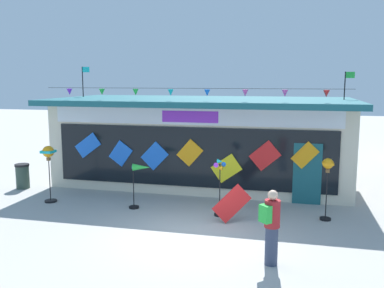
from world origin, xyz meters
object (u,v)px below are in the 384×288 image
at_px(trash_bin, 23,176).
at_px(display_kite_on_ground, 232,203).
at_px(wind_spinner_left, 140,175).
at_px(kite_shop_building, 204,140).
at_px(person_near_camera, 271,226).
at_px(wind_spinner_far_left, 49,158).
at_px(wind_spinner_center_left, 220,182).
at_px(wind_spinner_center_right, 328,173).

height_order(trash_bin, display_kite_on_ground, display_kite_on_ground).
relative_size(wind_spinner_left, display_kite_on_ground, 1.39).
height_order(kite_shop_building, trash_bin, kite_shop_building).
xyz_separation_m(wind_spinner_left, trash_bin, (-5.14, 1.35, -0.61)).
distance_m(kite_shop_building, person_near_camera, 7.80).
height_order(wind_spinner_far_left, wind_spinner_center_left, wind_spinner_far_left).
relative_size(person_near_camera, trash_bin, 1.83).
bearing_deg(wind_spinner_center_left, wind_spinner_left, 177.21).
bearing_deg(wind_spinner_center_right, kite_shop_building, 139.36).
xyz_separation_m(person_near_camera, trash_bin, (-9.34, 4.51, -0.42)).
xyz_separation_m(wind_spinner_center_right, display_kite_on_ground, (-2.62, -0.83, -0.85)).
distance_m(wind_spinner_far_left, wind_spinner_left, 3.18).
distance_m(wind_spinner_far_left, wind_spinner_center_right, 8.75).
height_order(wind_spinner_center_left, trash_bin, wind_spinner_center_left).
bearing_deg(person_near_camera, wind_spinner_far_left, 21.28).
bearing_deg(wind_spinner_center_left, wind_spinner_center_right, 6.60).
height_order(wind_spinner_far_left, person_near_camera, wind_spinner_far_left).
height_order(wind_spinner_far_left, wind_spinner_left, wind_spinner_far_left).
relative_size(wind_spinner_center_left, display_kite_on_ground, 1.68).
relative_size(kite_shop_building, wind_spinner_left, 7.80).
xyz_separation_m(wind_spinner_left, display_kite_on_ground, (2.98, -0.60, -0.53)).
bearing_deg(display_kite_on_ground, trash_bin, 166.47).
distance_m(kite_shop_building, trash_bin, 6.97).
relative_size(wind_spinner_center_right, display_kite_on_ground, 1.76).
distance_m(wind_spinner_far_left, person_near_camera, 8.02).
distance_m(wind_spinner_left, wind_spinner_center_right, 5.61).
distance_m(wind_spinner_center_left, trash_bin, 7.85).
bearing_deg(wind_spinner_center_left, kite_shop_building, 108.10).
bearing_deg(trash_bin, person_near_camera, -25.79).
bearing_deg(person_near_camera, display_kite_on_ground, -19.91).
bearing_deg(display_kite_on_ground, wind_spinner_center_left, 131.96).
bearing_deg(kite_shop_building, display_kite_on_ground, -68.89).
relative_size(wind_spinner_center_left, person_near_camera, 1.03).
bearing_deg(display_kite_on_ground, person_near_camera, -64.48).
xyz_separation_m(wind_spinner_center_left, display_kite_on_ground, (0.43, -0.48, -0.48)).
distance_m(kite_shop_building, wind_spinner_center_left, 4.38).
xyz_separation_m(wind_spinner_left, person_near_camera, (4.20, -3.16, -0.19)).
xyz_separation_m(kite_shop_building, wind_spinner_left, (-1.20, -4.00, -0.60)).
height_order(wind_spinner_left, wind_spinner_center_left, wind_spinner_center_left).
xyz_separation_m(person_near_camera, display_kite_on_ground, (-1.22, 2.56, -0.34)).
xyz_separation_m(wind_spinner_center_left, person_near_camera, (1.65, -3.03, -0.15)).
distance_m(wind_spinner_center_right, trash_bin, 10.83).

